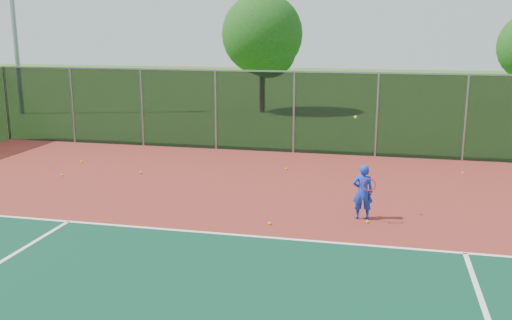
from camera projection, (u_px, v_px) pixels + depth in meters
The scene contains 12 objects.
ground at pixel (359, 313), 9.26m from camera, with size 120.00×120.00×0.00m, color #2F621C.
court_apron at pixel (364, 265), 11.16m from camera, with size 30.00×20.00×0.02m, color maroon.
fence_back at pixel (377, 114), 20.32m from camera, with size 30.00×0.06×3.03m.
tennis_player at pixel (363, 192), 13.69m from camera, with size 0.59×0.60×2.50m.
practice_ball_1 at pixel (270, 223), 13.40m from camera, with size 0.07×0.07×0.07m, color #D0ED1B.
practice_ball_2 at pixel (141, 172), 18.17m from camera, with size 0.07×0.07×0.07m, color #D0ED1B.
practice_ball_3 at pixel (463, 173), 18.12m from camera, with size 0.07×0.07×0.07m, color #D0ED1B.
practice_ball_4 at pixel (62, 175), 17.86m from camera, with size 0.07×0.07×0.07m, color #D0ED1B.
practice_ball_5 at pixel (286, 169), 18.66m from camera, with size 0.07×0.07×0.07m, color #D0ED1B.
practice_ball_6 at pixel (82, 162), 19.64m from camera, with size 0.07×0.07×0.07m, color #D0ED1B.
practice_ball_7 at pixel (367, 222), 13.52m from camera, with size 0.07×0.07×0.07m, color #D0ED1B.
tree_back_left at pixel (264, 38), 30.85m from camera, with size 4.40×4.40×6.47m.
Camera 1 is at (0.23, -8.63, 4.50)m, focal length 40.00 mm.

